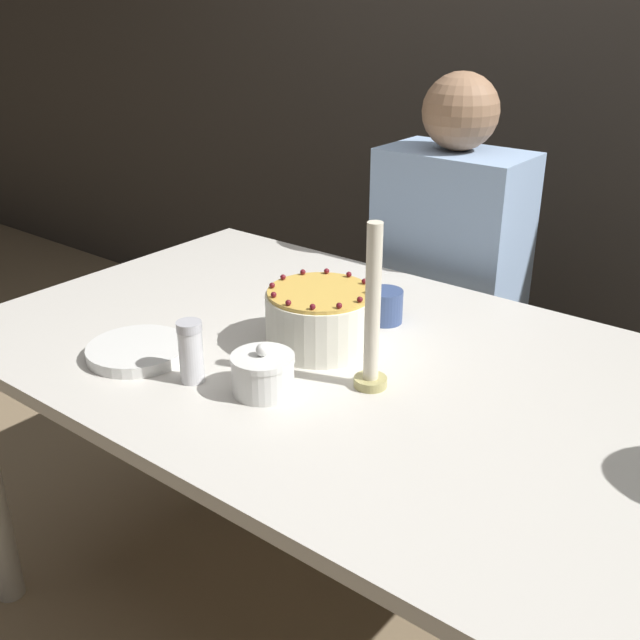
{
  "coord_description": "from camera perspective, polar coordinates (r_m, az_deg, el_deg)",
  "views": [
    {
      "loc": [
        0.85,
        -1.12,
        1.47
      ],
      "look_at": [
        -0.03,
        0.01,
        0.83
      ],
      "focal_mm": 42.0,
      "sensor_mm": 36.0,
      "label": 1
    }
  ],
  "objects": [
    {
      "name": "sugar_bowl",
      "position": [
        1.4,
        -4.36,
        -4.09
      ],
      "size": [
        0.12,
        0.12,
        0.1
      ],
      "color": "white",
      "rests_on": "dining_table"
    },
    {
      "name": "wall_behind",
      "position": [
        2.66,
        20.62,
        19.04
      ],
      "size": [
        8.0,
        0.05,
        2.6
      ],
      "color": "#38332D",
      "rests_on": "ground_plane"
    },
    {
      "name": "cup",
      "position": [
        1.7,
        4.97,
        1.06
      ],
      "size": [
        0.08,
        0.08,
        0.08
      ],
      "color": "#384C7F",
      "rests_on": "dining_table"
    },
    {
      "name": "candle",
      "position": [
        1.38,
        4.0,
        -0.11
      ],
      "size": [
        0.06,
        0.06,
        0.33
      ],
      "color": "tan",
      "rests_on": "dining_table"
    },
    {
      "name": "sugar_shaker",
      "position": [
        1.45,
        -9.81,
        -2.38
      ],
      "size": [
        0.05,
        0.05,
        0.13
      ],
      "color": "white",
      "rests_on": "dining_table"
    },
    {
      "name": "ground_plane",
      "position": [
        2.03,
        0.62,
        -22.16
      ],
      "size": [
        12.0,
        12.0,
        0.0
      ],
      "primitive_type": "plane",
      "color": "#8C7556"
    },
    {
      "name": "cake",
      "position": [
        1.57,
        0.0,
        0.13
      ],
      "size": [
        0.23,
        0.23,
        0.14
      ],
      "color": "white",
      "rests_on": "dining_table"
    },
    {
      "name": "person_man_blue_shirt",
      "position": [
        2.24,
        9.49,
        -0.27
      ],
      "size": [
        0.4,
        0.34,
        1.27
      ],
      "rotation": [
        0.0,
        0.0,
        3.14
      ],
      "color": "#473D33",
      "rests_on": "ground_plane"
    },
    {
      "name": "dining_table",
      "position": [
        1.62,
        0.72,
        -5.75
      ],
      "size": [
        1.56,
        0.99,
        0.77
      ],
      "color": "beige",
      "rests_on": "ground_plane"
    },
    {
      "name": "plate_stack",
      "position": [
        1.59,
        -13.72,
        -2.27
      ],
      "size": [
        0.21,
        0.21,
        0.02
      ],
      "color": "white",
      "rests_on": "dining_table"
    }
  ]
}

